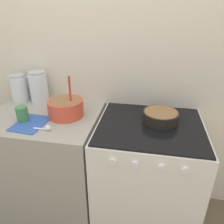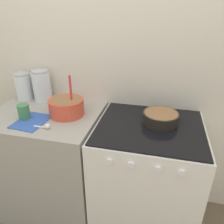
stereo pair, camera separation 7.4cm
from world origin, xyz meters
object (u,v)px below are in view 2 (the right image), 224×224
Objects in this scene: mixing_bowl at (66,106)px; baking_pan at (161,117)px; tin_can at (24,112)px; storage_jar_left at (24,88)px; storage_jar_middle at (42,88)px; stove at (145,178)px.

mixing_bowl is 0.68m from baking_pan.
tin_can is (-0.26, -0.13, -0.02)m from mixing_bowl.
baking_pan is 1.11× the size of storage_jar_left.
storage_jar_middle is at bearing 170.05° from baking_pan.
baking_pan is at bearing 10.21° from tin_can.
stove is 3.05× the size of mixing_bowl.
tin_can is (0.22, -0.34, -0.04)m from storage_jar_left.
storage_jar_left reaches higher than stove.
baking_pan is 2.26× the size of tin_can.
baking_pan is at bearing 2.90° from mixing_bowl.
storage_jar_left is 0.18m from storage_jar_middle.
baking_pan is at bearing -8.46° from storage_jar_left.
baking_pan is (0.06, 0.06, 0.50)m from stove.
tin_can is at bearing -172.86° from stove.
stove is 0.51m from baking_pan.
mixing_bowl is at bearing -23.12° from storage_jar_left.
storage_jar_left reaches higher than baking_pan.
storage_jar_middle is at bearing 165.84° from stove.
stove is 4.15× the size of storage_jar_left.
storage_jar_left is (-0.48, 0.21, 0.02)m from mixing_bowl.
stove is at bearing -11.95° from storage_jar_left.
mixing_bowl is at bearing -33.95° from storage_jar_middle.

